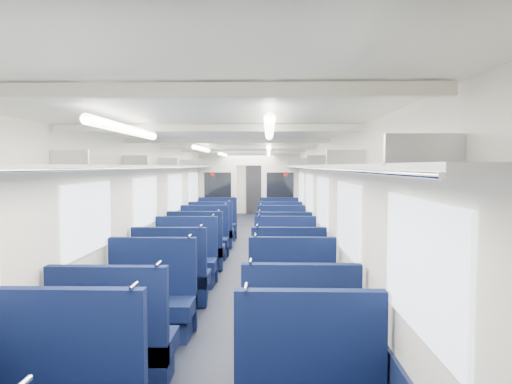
# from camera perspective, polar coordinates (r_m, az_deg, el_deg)

# --- Properties ---
(floor) EXTENTS (2.80, 18.00, 0.01)m
(floor) POSITION_cam_1_polar(r_m,az_deg,el_deg) (10.23, -1.55, -7.89)
(floor) COLOR black
(floor) RESTS_ON ground
(ceiling) EXTENTS (2.80, 18.00, 0.01)m
(ceiling) POSITION_cam_1_polar(r_m,az_deg,el_deg) (10.04, -1.57, 5.38)
(ceiling) COLOR white
(ceiling) RESTS_ON wall_left
(wall_left) EXTENTS (0.02, 18.00, 2.35)m
(wall_left) POSITION_cam_1_polar(r_m,az_deg,el_deg) (10.24, -9.41, -1.29)
(wall_left) COLOR beige
(wall_left) RESTS_ON floor
(dado_left) EXTENTS (0.03, 17.90, 0.70)m
(dado_left) POSITION_cam_1_polar(r_m,az_deg,el_deg) (10.34, -9.28, -5.85)
(dado_left) COLOR #101735
(dado_left) RESTS_ON floor
(wall_right) EXTENTS (0.02, 18.00, 2.35)m
(wall_right) POSITION_cam_1_polar(r_m,az_deg,el_deg) (10.09, 6.40, -1.33)
(wall_right) COLOR beige
(wall_right) RESTS_ON floor
(dado_right) EXTENTS (0.03, 17.90, 0.70)m
(dado_right) POSITION_cam_1_polar(r_m,az_deg,el_deg) (10.19, 6.29, -5.96)
(dado_right) COLOR #101735
(dado_right) RESTS_ON floor
(wall_far) EXTENTS (2.80, 0.02, 2.35)m
(wall_far) POSITION_cam_1_polar(r_m,az_deg,el_deg) (19.05, -0.10, 0.84)
(wall_far) COLOR beige
(wall_far) RESTS_ON floor
(luggage_rack_left) EXTENTS (0.36, 17.40, 0.18)m
(luggage_rack_left) POSITION_cam_1_polar(r_m,az_deg,el_deg) (10.18, -8.41, 3.19)
(luggage_rack_left) COLOR #B2B5BA
(luggage_rack_left) RESTS_ON wall_left
(luggage_rack_right) EXTENTS (0.36, 17.40, 0.18)m
(luggage_rack_right) POSITION_cam_1_polar(r_m,az_deg,el_deg) (10.05, 5.37, 3.21)
(luggage_rack_right) COLOR #B2B5BA
(luggage_rack_right) RESTS_ON wall_right
(windows) EXTENTS (2.78, 15.60, 0.75)m
(windows) POSITION_cam_1_polar(r_m,az_deg,el_deg) (9.60, -1.71, -0.08)
(windows) COLOR white
(windows) RESTS_ON wall_left
(ceiling_fittings) EXTENTS (2.70, 16.06, 0.11)m
(ceiling_fittings) POSITION_cam_1_polar(r_m,az_deg,el_deg) (9.78, -1.65, 5.08)
(ceiling_fittings) COLOR beige
(ceiling_fittings) RESTS_ON ceiling
(end_door) EXTENTS (0.75, 0.06, 2.00)m
(end_door) POSITION_cam_1_polar(r_m,az_deg,el_deg) (19.00, -0.11, 0.30)
(end_door) COLOR black
(end_door) RESTS_ON floor
(bulkhead) EXTENTS (2.80, 0.10, 2.35)m
(bulkhead) POSITION_cam_1_polar(r_m,az_deg,el_deg) (12.87, -0.89, -0.07)
(bulkhead) COLOR beige
(bulkhead) RESTS_ON floor
(seat_4) EXTENTS (1.04, 0.58, 1.16)m
(seat_4) POSITION_cam_1_polar(r_m,az_deg,el_deg) (4.48, -17.27, -18.08)
(seat_4) COLOR #0D1840
(seat_4) RESTS_ON floor
(seat_5) EXTENTS (1.04, 0.58, 1.16)m
(seat_5) POSITION_cam_1_polar(r_m,az_deg,el_deg) (4.40, 5.46, -18.39)
(seat_5) COLOR #0D1840
(seat_5) RESTS_ON floor
(seat_6) EXTENTS (1.04, 0.58, 1.16)m
(seat_6) POSITION_cam_1_polar(r_m,az_deg,el_deg) (5.62, -13.03, -13.58)
(seat_6) COLOR #0D1840
(seat_6) RESTS_ON floor
(seat_7) EXTENTS (1.04, 0.58, 1.16)m
(seat_7) POSITION_cam_1_polar(r_m,az_deg,el_deg) (5.53, 4.58, -13.78)
(seat_7) COLOR #0D1840
(seat_7) RESTS_ON floor
(seat_8) EXTENTS (1.04, 0.58, 1.16)m
(seat_8) POSITION_cam_1_polar(r_m,az_deg,el_deg) (6.74, -10.45, -10.71)
(seat_8) COLOR #0D1840
(seat_8) RESTS_ON floor
(seat_9) EXTENTS (1.04, 0.58, 1.16)m
(seat_9) POSITION_cam_1_polar(r_m,az_deg,el_deg) (6.66, 4.04, -10.84)
(seat_9) COLOR #0D1840
(seat_9) RESTS_ON floor
(seat_10) EXTENTS (1.04, 0.58, 1.16)m
(seat_10) POSITION_cam_1_polar(r_m,az_deg,el_deg) (7.78, -8.77, -8.81)
(seat_10) COLOR #0D1840
(seat_10) RESTS_ON floor
(seat_11) EXTENTS (1.04, 0.58, 1.16)m
(seat_11) POSITION_cam_1_polar(r_m,az_deg,el_deg) (7.74, 3.67, -8.84)
(seat_11) COLOR #0D1840
(seat_11) RESTS_ON floor
(seat_12) EXTENTS (1.04, 0.58, 1.16)m
(seat_12) POSITION_cam_1_polar(r_m,az_deg,el_deg) (8.88, -7.45, -7.29)
(seat_12) COLOR #0D1840
(seat_12) RESTS_ON floor
(seat_13) EXTENTS (1.04, 0.58, 1.16)m
(seat_13) POSITION_cam_1_polar(r_m,az_deg,el_deg) (8.71, 3.43, -7.48)
(seat_13) COLOR #0D1840
(seat_13) RESTS_ON floor
(seat_14) EXTENTS (1.04, 0.58, 1.16)m
(seat_14) POSITION_cam_1_polar(r_m,az_deg,el_deg) (9.91, -6.48, -6.17)
(seat_14) COLOR #0D1840
(seat_14) RESTS_ON floor
(seat_15) EXTENTS (1.04, 0.58, 1.16)m
(seat_15) POSITION_cam_1_polar(r_m,az_deg,el_deg) (9.84, 3.21, -6.23)
(seat_15) COLOR #0D1840
(seat_15) RESTS_ON floor
(seat_16) EXTENTS (1.04, 0.58, 1.16)m
(seat_16) POSITION_cam_1_polar(r_m,az_deg,el_deg) (11.13, -5.59, -5.13)
(seat_16) COLOR #0D1840
(seat_16) RESTS_ON floor
(seat_17) EXTENTS (1.04, 0.58, 1.16)m
(seat_17) POSITION_cam_1_polar(r_m,az_deg,el_deg) (11.07, 3.02, -5.17)
(seat_17) COLOR #0D1840
(seat_17) RESTS_ON floor
(seat_18) EXTENTS (1.04, 0.58, 1.16)m
(seat_18) POSITION_cam_1_polar(r_m,az_deg,el_deg) (12.34, -4.88, -4.30)
(seat_18) COLOR #0D1840
(seat_18) RESTS_ON floor
(seat_19) EXTENTS (1.04, 0.58, 1.16)m
(seat_19) POSITION_cam_1_polar(r_m,az_deg,el_deg) (12.25, 2.87, -4.35)
(seat_19) COLOR #0D1840
(seat_19) RESTS_ON floor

